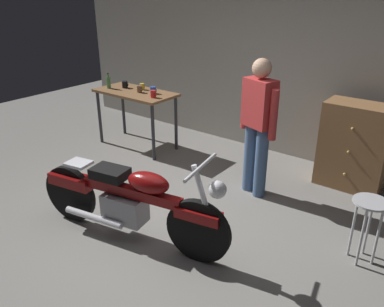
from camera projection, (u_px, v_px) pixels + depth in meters
ground_plane at (155, 231)px, 4.12m from camera, size 12.00×12.00×0.00m
back_wall at (283, 50)px, 5.53m from camera, size 8.00×0.12×3.10m
workbench at (136, 98)px, 6.00m from camera, size 1.30×0.64×0.90m
motorcycle at (129, 200)px, 3.83m from camera, size 2.16×0.75×1.00m
person_standing at (258, 122)px, 4.53m from camera, size 0.54×0.33×1.67m
shop_stool at (369, 215)px, 3.50m from camera, size 0.32×0.32×0.64m
wooden_dresser at (354, 146)px, 4.85m from camera, size 0.80×0.47×1.10m
mug_red_diner at (153, 94)px, 5.61m from camera, size 0.11×0.08×0.11m
mug_yellow_tall at (142, 87)px, 6.04m from camera, size 0.11×0.07×0.09m
mug_brown_stoneware at (139, 89)px, 5.88m from camera, size 0.11×0.08×0.10m
mug_blue_enamel at (153, 90)px, 5.83m from camera, size 0.12×0.09×0.10m
mug_black_matte at (125, 84)px, 6.14m from camera, size 0.12×0.09×0.11m
bottle at (109, 82)px, 6.10m from camera, size 0.06×0.06×0.24m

